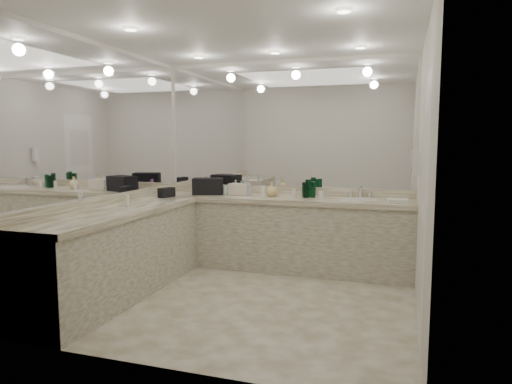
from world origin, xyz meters
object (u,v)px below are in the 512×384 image
(soap_bottle_c, at_px, (271,189))
(cream_cosmetic_case, at_px, (239,189))
(black_toiletry_bag, at_px, (208,186))
(sink, at_px, (358,200))
(wall_phone, at_px, (416,164))
(soap_bottle_b, at_px, (245,187))
(hand_towel, at_px, (398,201))
(soap_bottle_a, at_px, (236,187))

(soap_bottle_c, bearing_deg, cream_cosmetic_case, 179.77)
(black_toiletry_bag, bearing_deg, soap_bottle_c, 3.12)
(sink, height_order, wall_phone, wall_phone)
(black_toiletry_bag, relative_size, soap_bottle_b, 1.81)
(soap_bottle_c, bearing_deg, black_toiletry_bag, -176.88)
(sink, distance_m, cream_cosmetic_case, 1.49)
(soap_bottle_c, bearing_deg, wall_phone, -17.12)
(soap_bottle_c, bearing_deg, hand_towel, -4.09)
(hand_towel, bearing_deg, soap_bottle_b, 177.09)
(cream_cosmetic_case, relative_size, hand_towel, 1.12)
(soap_bottle_b, distance_m, soap_bottle_c, 0.34)
(wall_phone, bearing_deg, sink, 140.43)
(hand_towel, bearing_deg, soap_bottle_c, 175.91)
(sink, height_order, black_toiletry_bag, black_toiletry_bag)
(wall_phone, xyz_separation_m, black_toiletry_bag, (-2.50, 0.47, -0.34))
(wall_phone, xyz_separation_m, hand_towel, (-0.17, 0.41, -0.43))
(cream_cosmetic_case, bearing_deg, wall_phone, -7.19)
(cream_cosmetic_case, bearing_deg, black_toiletry_bag, -166.82)
(black_toiletry_bag, relative_size, hand_towel, 1.70)
(hand_towel, xyz_separation_m, soap_bottle_c, (-1.50, 0.11, 0.07))
(sink, height_order, cream_cosmetic_case, cream_cosmetic_case)
(wall_phone, height_order, soap_bottle_c, wall_phone)
(hand_towel, bearing_deg, soap_bottle_a, 176.21)
(black_toiletry_bag, bearing_deg, soap_bottle_b, 3.59)
(soap_bottle_a, bearing_deg, wall_phone, -14.08)
(wall_phone, relative_size, soap_bottle_b, 1.14)
(sink, distance_m, soap_bottle_c, 1.07)
(hand_towel, bearing_deg, cream_cosmetic_case, 176.75)
(sink, distance_m, hand_towel, 0.45)
(soap_bottle_b, xyz_separation_m, soap_bottle_c, (0.33, 0.01, -0.02))
(soap_bottle_b, relative_size, soap_bottle_c, 1.19)
(sink, xyz_separation_m, soap_bottle_b, (-1.40, 0.00, 0.11))
(black_toiletry_bag, xyz_separation_m, cream_cosmetic_case, (0.41, 0.05, -0.04))
(wall_phone, relative_size, soap_bottle_a, 1.26)
(sink, bearing_deg, cream_cosmetic_case, 179.37)
(sink, height_order, soap_bottle_b, soap_bottle_b)
(sink, bearing_deg, soap_bottle_c, 179.21)
(cream_cosmetic_case, height_order, soap_bottle_c, soap_bottle_c)
(sink, distance_m, soap_bottle_a, 1.54)
(sink, xyz_separation_m, hand_towel, (0.44, -0.09, 0.02))
(wall_phone, relative_size, soap_bottle_c, 1.35)
(sink, relative_size, cream_cosmetic_case, 1.76)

